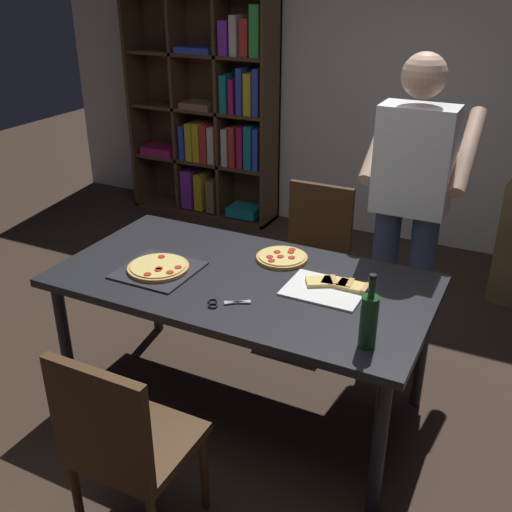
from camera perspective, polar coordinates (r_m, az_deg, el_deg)
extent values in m
plane|color=#38281E|center=(3.30, -1.19, -13.66)|extent=(12.00, 12.00, 0.00)
cube|color=silver|center=(5.06, 13.06, 17.04)|extent=(6.40, 0.10, 2.80)
cube|color=#232328|center=(2.90, -1.32, -2.39)|extent=(1.81, 0.95, 0.04)
cylinder|color=#232328|center=(3.25, -17.73, -8.01)|extent=(0.06, 0.06, 0.71)
cylinder|color=#232328|center=(2.57, 11.64, -17.39)|extent=(0.06, 0.06, 0.71)
cylinder|color=#232328|center=(3.76, -9.63, -2.28)|extent=(0.06, 0.06, 0.71)
cylinder|color=#232328|center=(3.19, 15.57, -8.39)|extent=(0.06, 0.06, 0.71)
cube|color=#472D19|center=(2.47, -11.17, -17.12)|extent=(0.42, 0.42, 0.04)
cube|color=#472D19|center=(2.21, -14.76, -15.22)|extent=(0.42, 0.04, 0.45)
cylinder|color=#472D19|center=(2.65, -4.97, -19.75)|extent=(0.04, 0.04, 0.41)
cylinder|color=#472D19|center=(2.81, -11.56, -17.12)|extent=(0.04, 0.04, 0.41)
cylinder|color=#472D19|center=(2.63, -16.62, -21.57)|extent=(0.04, 0.04, 0.41)
cube|color=#472D19|center=(3.75, 4.96, -0.86)|extent=(0.42, 0.42, 0.04)
cube|color=#472D19|center=(3.81, 6.16, 3.59)|extent=(0.42, 0.04, 0.45)
cylinder|color=#472D19|center=(3.77, 1.25, -4.47)|extent=(0.04, 0.04, 0.41)
cylinder|color=#472D19|center=(3.65, 6.39, -5.70)|extent=(0.04, 0.04, 0.41)
cylinder|color=#472D19|center=(4.06, 3.43, -2.20)|extent=(0.04, 0.04, 0.41)
cylinder|color=#472D19|center=(3.95, 8.24, -3.26)|extent=(0.04, 0.04, 0.41)
cube|color=#513823|center=(5.92, -11.09, 14.17)|extent=(0.03, 0.35, 1.95)
cube|color=#513823|center=(5.22, 1.39, 13.14)|extent=(0.03, 0.35, 1.95)
cube|color=#513823|center=(5.80, -4.86, 4.44)|extent=(1.40, 0.35, 0.03)
cube|color=#513823|center=(5.67, -4.37, 14.07)|extent=(1.40, 0.03, 1.95)
cube|color=#513823|center=(5.65, -5.04, 9.07)|extent=(1.34, 0.29, 0.03)
cube|color=#513823|center=(5.54, -5.23, 13.76)|extent=(1.34, 0.29, 0.03)
cube|color=#513823|center=(5.46, -5.44, 18.62)|extent=(1.34, 0.29, 0.03)
cube|color=#513823|center=(5.65, -7.22, 13.92)|extent=(0.03, 0.29, 1.89)
cube|color=#513823|center=(5.42, -3.16, 13.59)|extent=(0.03, 0.29, 1.89)
cube|color=purple|center=(5.78, -6.14, 6.53)|extent=(0.11, 0.22, 0.36)
cube|color=yellow|center=(5.72, -5.04, 6.27)|extent=(0.08, 0.22, 0.34)
cube|color=olive|center=(5.66, -3.91, 5.90)|extent=(0.08, 0.22, 0.30)
cube|color=teal|center=(5.56, -1.03, 4.36)|extent=(0.29, 0.25, 0.08)
cube|color=#B21E66|center=(5.86, -8.96, 9.98)|extent=(0.34, 0.25, 0.07)
cube|color=blue|center=(5.67, -6.58, 10.84)|extent=(0.05, 0.22, 0.31)
cube|color=yellow|center=(5.62, -5.91, 10.92)|extent=(0.07, 0.22, 0.34)
cube|color=yellow|center=(5.58, -5.22, 10.86)|extent=(0.07, 0.22, 0.35)
cube|color=red|center=(5.54, -4.53, 10.79)|extent=(0.06, 0.22, 0.35)
cube|color=silver|center=(5.51, -3.82, 10.63)|extent=(0.06, 0.22, 0.33)
cube|color=silver|center=(5.44, -2.55, 10.47)|extent=(0.06, 0.22, 0.33)
cube|color=red|center=(5.40, -1.82, 10.52)|extent=(0.05, 0.22, 0.36)
cube|color=#B21E66|center=(5.37, -1.08, 10.47)|extent=(0.05, 0.22, 0.36)
cube|color=teal|center=(5.33, -0.33, 10.44)|extent=(0.07, 0.22, 0.38)
cube|color=blue|center=(5.30, 0.43, 10.28)|extent=(0.05, 0.22, 0.36)
cube|color=olive|center=(5.51, -5.36, 14.16)|extent=(0.30, 0.25, 0.06)
cube|color=teal|center=(5.34, -2.65, 15.30)|extent=(0.06, 0.22, 0.31)
cube|color=#B21E66|center=(5.31, -1.89, 15.09)|extent=(0.05, 0.22, 0.29)
cube|color=blue|center=(5.26, -1.12, 15.54)|extent=(0.05, 0.22, 0.38)
cube|color=yellow|center=(5.23, -0.34, 15.27)|extent=(0.07, 0.22, 0.34)
cube|color=blue|center=(5.19, 0.45, 15.43)|extent=(0.05, 0.22, 0.38)
cube|color=blue|center=(5.44, -5.57, 19.02)|extent=(0.34, 0.25, 0.05)
cube|color=purple|center=(5.28, -2.65, 20.13)|extent=(0.08, 0.22, 0.27)
cube|color=silver|center=(5.23, -1.67, 20.33)|extent=(0.06, 0.22, 0.32)
cube|color=red|center=(5.18, -0.66, 20.17)|extent=(0.07, 0.22, 0.29)
cube|color=green|center=(5.14, 0.36, 20.72)|extent=(0.09, 0.22, 0.40)
cylinder|color=#38476B|center=(3.43, 15.13, -3.49)|extent=(0.14, 0.14, 0.95)
cylinder|color=#38476B|center=(3.46, 11.92, -2.83)|extent=(0.14, 0.14, 0.95)
cube|color=white|center=(3.17, 14.89, 8.86)|extent=(0.38, 0.22, 0.55)
sphere|color=#E0B293|center=(3.08, 15.78, 16.26)|extent=(0.22, 0.22, 0.22)
cylinder|color=#E0B293|center=(3.30, 19.58, 9.38)|extent=(0.09, 0.50, 0.39)
cylinder|color=#E0B293|center=(3.38, 11.79, 10.67)|extent=(0.09, 0.50, 0.39)
cube|color=#2D2D33|center=(2.98, -9.29, -1.35)|extent=(0.36, 0.36, 0.01)
cylinder|color=tan|center=(2.98, -9.31, -1.11)|extent=(0.30, 0.30, 0.02)
cylinder|color=#EACC6B|center=(2.97, -9.33, -0.90)|extent=(0.27, 0.27, 0.01)
cylinder|color=#B22819|center=(2.89, -10.32, -1.72)|extent=(0.04, 0.04, 0.00)
cylinder|color=#B22819|center=(2.93, -9.24, -1.16)|extent=(0.04, 0.04, 0.00)
cylinder|color=#B22819|center=(2.92, -9.32, -1.30)|extent=(0.04, 0.04, 0.00)
cylinder|color=#B22819|center=(2.93, -7.43, -1.06)|extent=(0.04, 0.04, 0.00)
cylinder|color=#B22819|center=(3.05, -9.01, -0.06)|extent=(0.04, 0.04, 0.00)
cylinder|color=#B22819|center=(2.89, -8.22, -1.54)|extent=(0.04, 0.04, 0.00)
cube|color=white|center=(2.79, 6.57, -3.21)|extent=(0.36, 0.28, 0.01)
cube|color=#EACC6B|center=(2.82, 6.25, -2.45)|extent=(0.17, 0.15, 0.02)
cube|color=tan|center=(2.83, 7.44, -2.37)|extent=(0.07, 0.09, 0.02)
cube|color=#EACC6B|center=(2.80, 9.23, -2.86)|extent=(0.14, 0.09, 0.02)
cube|color=tan|center=(2.79, 10.40, -3.09)|extent=(0.03, 0.09, 0.02)
cube|color=#EACC6B|center=(2.83, 7.77, -2.51)|extent=(0.15, 0.10, 0.02)
cube|color=tan|center=(2.82, 8.96, -2.67)|extent=(0.03, 0.09, 0.02)
cylinder|color=#194723|center=(2.36, 10.70, -6.21)|extent=(0.07, 0.07, 0.22)
cylinder|color=#194723|center=(2.29, 10.99, -3.01)|extent=(0.03, 0.03, 0.08)
cylinder|color=black|center=(2.27, 11.09, -1.94)|extent=(0.03, 0.03, 0.02)
cube|color=silver|center=(2.66, -1.79, -4.44)|extent=(0.10, 0.08, 0.01)
cube|color=silver|center=(2.66, -1.79, -4.44)|extent=(0.11, 0.06, 0.01)
torus|color=black|center=(2.68, -4.18, -4.32)|extent=(0.06, 0.06, 0.01)
torus|color=black|center=(2.64, -4.15, -4.75)|extent=(0.06, 0.06, 0.01)
cylinder|color=tan|center=(3.07, 2.48, -0.18)|extent=(0.26, 0.26, 0.02)
cylinder|color=#EACC6B|center=(3.06, 2.49, 0.02)|extent=(0.24, 0.24, 0.01)
cylinder|color=#B22819|center=(3.09, 3.35, 0.39)|extent=(0.04, 0.04, 0.00)
cylinder|color=#B22819|center=(3.12, 3.46, 0.63)|extent=(0.04, 0.04, 0.00)
cylinder|color=#B22819|center=(3.04, 2.35, -0.05)|extent=(0.04, 0.04, 0.00)
cylinder|color=#B22819|center=(3.09, 2.04, 0.40)|extent=(0.04, 0.04, 0.00)
cylinder|color=#B22819|center=(3.00, 1.49, -0.44)|extent=(0.04, 0.04, 0.00)
cylinder|color=#B22819|center=(3.04, 1.32, -0.07)|extent=(0.04, 0.04, 0.00)
cylinder|color=#B22819|center=(3.03, 3.42, -0.14)|extent=(0.04, 0.04, 0.00)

